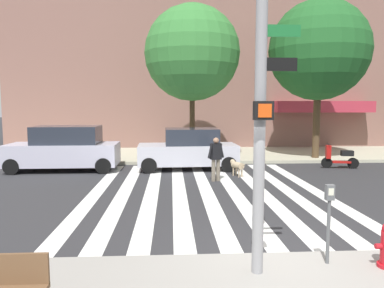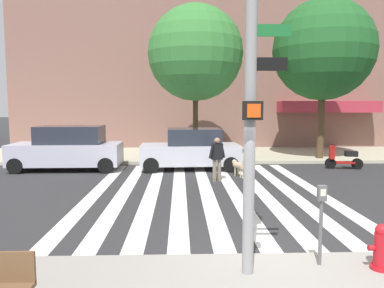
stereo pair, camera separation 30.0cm
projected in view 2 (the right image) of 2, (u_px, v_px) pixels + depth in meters
The scene contains 13 objects.
ground_plane at pixel (230, 191), 12.32m from camera, with size 160.00×160.00×0.00m, color #2B2B2D.
sidewalk_far at pixel (210, 155), 20.87m from camera, with size 80.00×6.00×0.15m, color #B2AF95.
crosswalk_stripes at pixel (206, 191), 12.30m from camera, with size 7.65×10.60×0.01m.
traffic_light_pole at pixel (252, 59), 5.55m from camera, with size 0.74×0.46×5.80m.
fire_hydrant at pixel (382, 247), 6.04m from camera, with size 0.44×0.32×0.76m.
parking_meter_third_along at pixel (321, 214), 6.17m from camera, with size 0.14×0.11×1.36m.
parked_car_near_curb at pixel (68, 149), 16.24m from camera, with size 4.69×2.03×1.94m.
parked_car_behind_first at pixel (191, 150), 16.43m from camera, with size 4.39×2.06×1.82m.
parked_scooter at pixel (344, 158), 16.55m from camera, with size 1.63×0.58×1.11m.
street_tree_nearest at pixel (195, 53), 18.27m from camera, with size 4.71×4.71×7.61m.
street_tree_middle at pixel (323, 50), 18.42m from camera, with size 5.00×5.00×7.93m.
pedestrian_dog_walker at pixel (217, 157), 13.81m from camera, with size 0.68×0.37×1.64m.
dog_on_leash at pixel (239, 165), 14.78m from camera, with size 0.51×0.93×0.65m.
Camera 2 is at (-1.66, -6.45, 2.82)m, focal length 34.69 mm.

